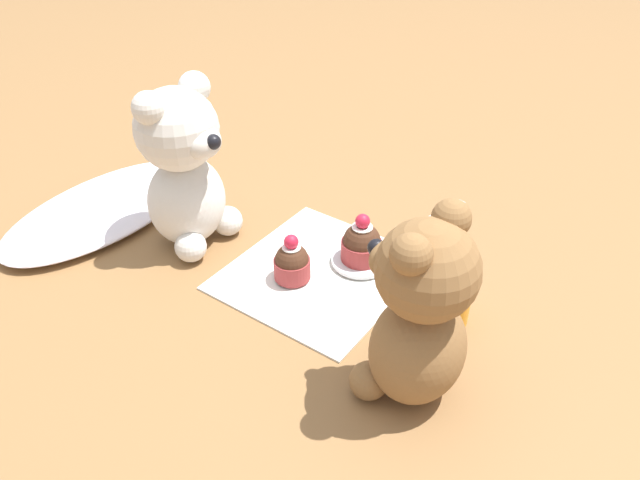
% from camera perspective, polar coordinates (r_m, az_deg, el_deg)
% --- Properties ---
extents(ground_plane, '(4.00, 4.00, 0.00)m').
position_cam_1_polar(ground_plane, '(0.83, 0.00, -3.13)').
color(ground_plane, olive).
extents(knitted_placemat, '(0.24, 0.22, 0.01)m').
position_cam_1_polar(knitted_placemat, '(0.83, 0.00, -2.97)').
color(knitted_placemat, silver).
rests_on(knitted_placemat, ground_plane).
extents(tulle_cloth, '(0.34, 0.17, 0.03)m').
position_cam_1_polar(tulle_cloth, '(1.00, -19.17, 2.78)').
color(tulle_cloth, silver).
rests_on(tulle_cloth, ground_plane).
extents(teddy_bear_cream, '(0.12, 0.13, 0.24)m').
position_cam_1_polar(teddy_bear_cream, '(0.85, -12.34, 6.52)').
color(teddy_bear_cream, silver).
rests_on(teddy_bear_cream, ground_plane).
extents(teddy_bear_tan, '(0.11, 0.12, 0.22)m').
position_cam_1_polar(teddy_bear_tan, '(0.62, 9.04, -6.68)').
color(teddy_bear_tan, olive).
rests_on(teddy_bear_tan, ground_plane).
extents(cupcake_near_cream_bear, '(0.05, 0.05, 0.07)m').
position_cam_1_polar(cupcake_near_cream_bear, '(0.81, -2.59, -2.07)').
color(cupcake_near_cream_bear, '#993333').
rests_on(cupcake_near_cream_bear, knitted_placemat).
extents(saucer_plate, '(0.08, 0.08, 0.01)m').
position_cam_1_polar(saucer_plate, '(0.85, 3.75, -1.81)').
color(saucer_plate, silver).
rests_on(saucer_plate, knitted_placemat).
extents(cupcake_near_tan_bear, '(0.05, 0.05, 0.07)m').
position_cam_1_polar(cupcake_near_tan_bear, '(0.83, 3.82, -0.36)').
color(cupcake_near_tan_bear, '#993333').
rests_on(cupcake_near_tan_bear, saucer_plate).
extents(juice_glass, '(0.05, 0.05, 0.06)m').
position_cam_1_polar(juice_glass, '(0.76, 11.86, -5.33)').
color(juice_glass, orange).
rests_on(juice_glass, ground_plane).
extents(teaspoon, '(0.11, 0.04, 0.01)m').
position_cam_1_polar(teaspoon, '(0.97, 10.93, 2.43)').
color(teaspoon, silver).
rests_on(teaspoon, ground_plane).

